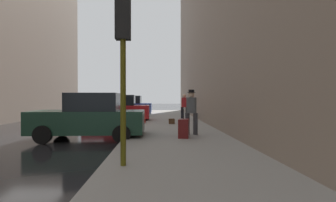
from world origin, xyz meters
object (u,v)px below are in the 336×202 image
Objects in this scene: parked_dark_green_sedan at (90,117)px; fire_hydrant at (144,117)px; parked_blue_sedan at (129,106)px; duffel_bag at (172,121)px; parked_red_hatchback at (118,109)px; pedestrian_with_beanie at (191,110)px; rolling_suitcase at (184,128)px; traffic_light at (123,44)px; pedestrian_in_red_jacket at (185,105)px.

fire_hydrant is at bearing 69.54° from parked_dark_green_sedan.
parked_dark_green_sedan is 5.17m from fire_hydrant.
fire_hydrant is at bearing -78.49° from parked_blue_sedan.
fire_hydrant is 1.64m from duffel_bag.
parked_red_hatchback is at bearing 142.15° from duffel_bag.
parked_blue_sedan is 14.17m from pedestrian_with_beanie.
parked_blue_sedan is 9.83m from duffel_bag.
parked_blue_sedan is 4.09× the size of rolling_suitcase.
traffic_light is at bearing -113.80° from rolling_suitcase.
fire_hydrant is at bearing 107.59° from rolling_suitcase.
parked_blue_sedan is 18.41m from traffic_light.
pedestrian_with_beanie is at bearing -65.87° from fire_hydrant.
parked_dark_green_sedan is 3.63m from rolling_suitcase.
fire_hydrant is 1.60× the size of duffel_bag.
parked_dark_green_sedan is 5.65m from duffel_bag.
parked_red_hatchback and parked_blue_sedan have the same top height.
duffel_bag is (-0.16, 5.17, -0.20)m from rolling_suitcase.
parked_dark_green_sedan is 13.69m from parked_blue_sedan.
parked_blue_sedan is 9.04m from fire_hydrant.
parked_blue_sedan is at bearing 95.81° from traffic_light.
pedestrian_with_beanie is at bearing 1.18° from parked_dark_green_sedan.
traffic_light reaches higher than parked_blue_sedan.
duffel_bag is at bearing -113.23° from pedestrian_in_red_jacket.
parked_red_hatchback reaches higher than duffel_bag.
parked_red_hatchback is 4.34m from duffel_bag.
traffic_light is at bearing -99.70° from duffel_bag.
pedestrian_with_beanie is 4.04× the size of duffel_bag.
parked_dark_green_sedan and parked_red_hatchback have the same top height.
pedestrian_in_red_jacket is 7.49m from rolling_suitcase.
traffic_light is (1.85, -18.22, 1.91)m from parked_blue_sedan.
parked_red_hatchback is at bearing 119.18° from pedestrian_with_beanie.
duffel_bag is (3.39, -2.64, -0.56)m from parked_red_hatchback.
traffic_light is 2.11× the size of pedestrian_in_red_jacket.
pedestrian_in_red_jacket is at bearing 86.30° from pedestrian_with_beanie.
pedestrian_with_beanie reaches higher than parked_red_hatchback.
traffic_light is at bearing -84.19° from parked_blue_sedan.
duffel_bag is at bearing 96.97° from pedestrian_with_beanie.
fire_hydrant is at bearing 90.31° from traffic_light.
fire_hydrant is 5.79m from rolling_suitcase.
fire_hydrant is at bearing -51.76° from parked_red_hatchback.
parked_red_hatchback is 1.00× the size of parked_blue_sedan.
parked_red_hatchback is 8.07m from pedestrian_with_beanie.
pedestrian_in_red_jacket is (2.51, 11.27, -1.65)m from traffic_light.
traffic_light is 9.48m from duffel_bag.
parked_blue_sedan is 14.81m from rolling_suitcase.
rolling_suitcase is at bearing -65.53° from parked_red_hatchback.
parked_red_hatchback is 4.07× the size of rolling_suitcase.
rolling_suitcase is 5.17m from duffel_bag.
duffel_bag is at bearing -12.36° from fire_hydrant.
parked_red_hatchback is at bearing 128.24° from fire_hydrant.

